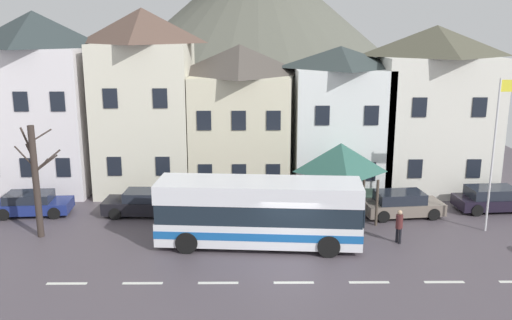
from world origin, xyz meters
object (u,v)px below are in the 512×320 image
Objects in this scene: hilltop_castle at (257,36)px; townhouse_01 at (145,101)px; pedestrian_00 at (399,224)px; transit_bus at (259,213)px; townhouse_04 at (431,108)px; pedestrian_01 at (331,213)px; townhouse_03 at (338,119)px; parked_car_01 at (493,199)px; flagpole at (496,145)px; townhouse_02 at (240,117)px; bus_shelter at (341,158)px; parked_car_00 at (32,204)px; parked_car_03 at (148,203)px; public_bench at (364,196)px; parked_car_02 at (402,204)px; townhouse_00 at (40,103)px; bare_tree_00 at (36,179)px.

townhouse_01 is at bearing -108.65° from hilltop_castle.
transit_bus is at bearing -178.35° from pedestrian_00.
pedestrian_00 is at bearing -114.09° from townhouse_04.
pedestrian_01 is at bearing -83.18° from hilltop_castle.
parked_car_01 is at bearing -29.80° from townhouse_03.
townhouse_02 is at bearing 146.96° from flagpole.
bus_shelter is at bearing -179.51° from parked_car_01.
pedestrian_00 is at bearing -28.77° from pedestrian_01.
parked_car_00 is (-11.12, -5.38, -3.81)m from townhouse_02.
townhouse_01 reaches higher than bus_shelter.
townhouse_04 reaches higher than parked_car_03.
transit_bus reaches higher than public_bench.
townhouse_02 is 2.18× the size of parked_car_00.
townhouse_00 is at bearing 158.98° from parked_car_02.
flagpole is (7.00, -2.48, 1.19)m from bus_shelter.
parked_car_02 is at bearing 8.65° from bare_tree_00.
hilltop_castle is 27.76m from parked_car_03.
hilltop_castle reaches higher than flagpole.
parked_car_00 is 0.93× the size of parked_car_01.
townhouse_02 reaches higher than public_bench.
pedestrian_00 is (-6.45, -4.67, 0.29)m from parked_car_01.
townhouse_00 is 16.50m from transit_bus.
bus_shelter is at bearing -139.81° from townhouse_04.
hilltop_castle is at bearing 57.39° from townhouse_00.
parked_car_03 reaches higher than parked_car_00.
parked_car_00 is (0.95, -4.87, -4.79)m from townhouse_00.
parked_car_03 is (0.86, -5.11, -4.82)m from townhouse_01.
townhouse_02 is at bearing -93.50° from hilltop_castle.
townhouse_02 is 2.04× the size of parked_car_01.
hilltop_castle is at bearing 59.99° from parked_car_00.
townhouse_04 is 7.73m from parked_car_02.
hilltop_castle is at bearing 69.62° from bare_tree_00.
townhouse_03 is at bearing -3.22° from townhouse_02.
hilltop_castle reaches higher than parked_car_00.
transit_bus reaches higher than parked_car_00.
townhouse_00 reaches higher than bare_tree_00.
parked_car_03 is at bearing 171.84° from parked_car_02.
townhouse_04 reaches higher than pedestrian_01.
parked_car_03 is at bearing 148.39° from transit_bus.
townhouse_04 is at bearing 47.27° from pedestrian_01.
bus_shelter is 2.59× the size of pedestrian_01.
parked_car_01 reaches higher than parked_car_00.
flagpole is (0.62, -7.87, -0.63)m from townhouse_04.
townhouse_00 is at bearing 170.42° from public_bench.
hilltop_castle is 31.58m from pedestrian_00.
bare_tree_00 reaches higher than parked_car_00.
bus_shelter is at bearing 71.69° from pedestrian_01.
bare_tree_00 is (-14.11, -0.65, 1.95)m from pedestrian_01.
townhouse_01 reaches higher than parked_car_01.
townhouse_02 reaches higher than transit_bus.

